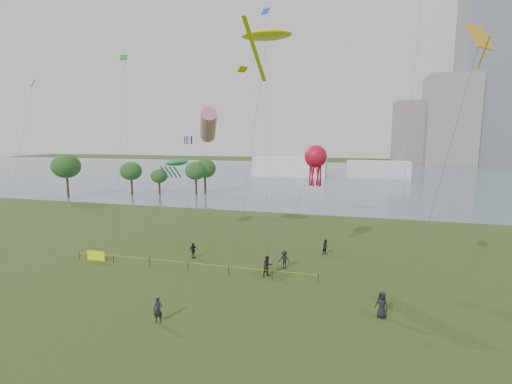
# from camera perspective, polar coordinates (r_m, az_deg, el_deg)

# --- Properties ---
(ground_plane) EXTENTS (400.00, 400.00, 0.00)m
(ground_plane) POSITION_cam_1_polar(r_m,az_deg,el_deg) (22.95, -7.11, -24.05)
(ground_plane) COLOR #243811
(lake) EXTENTS (400.00, 120.00, 0.08)m
(lake) POSITION_cam_1_polar(r_m,az_deg,el_deg) (118.72, 11.35, 2.46)
(lake) COLOR slate
(lake) RESTS_ON ground_plane
(tower) EXTENTS (24.00, 24.00, 120.00)m
(tower) POSITION_cam_1_polar(r_m,az_deg,el_deg) (199.45, 32.82, 21.10)
(tower) COLOR slate
(tower) RESTS_ON ground_plane
(building_mid) EXTENTS (20.00, 20.00, 38.00)m
(building_mid) POSITION_cam_1_polar(r_m,az_deg,el_deg) (184.04, 27.53, 9.71)
(building_mid) COLOR gray
(building_mid) RESTS_ON ground_plane
(building_low) EXTENTS (16.00, 18.00, 28.00)m
(building_low) POSITION_cam_1_polar(r_m,az_deg,el_deg) (187.46, 22.81, 8.43)
(building_low) COLOR gray
(building_low) RESTS_ON ground_plane
(pavilion_left) EXTENTS (22.00, 8.00, 6.00)m
(pavilion_left) POSITION_cam_1_polar(r_m,az_deg,el_deg) (114.89, 5.23, 3.89)
(pavilion_left) COLOR white
(pavilion_left) RESTS_ON ground_plane
(pavilion_right) EXTENTS (18.00, 7.00, 5.00)m
(pavilion_right) POSITION_cam_1_polar(r_m,az_deg,el_deg) (116.44, 18.22, 3.31)
(pavilion_right) COLOR silver
(pavilion_right) RESTS_ON ground_plane
(trees) EXTENTS (29.91, 17.46, 8.76)m
(trees) POSITION_cam_1_polar(r_m,az_deg,el_deg) (80.77, -17.40, 3.34)
(trees) COLOR #351F18
(trees) RESTS_ON ground_plane
(fence) EXTENTS (24.07, 0.07, 1.05)m
(fence) POSITION_cam_1_polar(r_m,az_deg,el_deg) (38.49, -18.81, -9.73)
(fence) COLOR black
(fence) RESTS_ON ground_plane
(spectator_a) EXTENTS (1.15, 1.15, 1.88)m
(spectator_a) POSITION_cam_1_polar(r_m,az_deg,el_deg) (33.48, 1.79, -11.35)
(spectator_a) COLOR black
(spectator_a) RESTS_ON ground_plane
(spectator_b) EXTENTS (1.22, 0.83, 1.74)m
(spectator_b) POSITION_cam_1_polar(r_m,az_deg,el_deg) (35.45, 4.38, -10.34)
(spectator_b) COLOR black
(spectator_b) RESTS_ON ground_plane
(spectator_c) EXTENTS (0.84, 1.00, 1.60)m
(spectator_c) POSITION_cam_1_polar(r_m,az_deg,el_deg) (38.85, -9.66, -8.84)
(spectator_c) COLOR black
(spectator_c) RESTS_ON ground_plane
(spectator_d) EXTENTS (1.07, 0.97, 1.84)m
(spectator_d) POSITION_cam_1_polar(r_m,az_deg,el_deg) (27.91, 18.79, -16.07)
(spectator_d) COLOR black
(spectator_d) RESTS_ON ground_plane
(spectator_f) EXTENTS (0.70, 0.53, 1.73)m
(spectator_f) POSITION_cam_1_polar(r_m,az_deg,el_deg) (26.76, -14.84, -17.15)
(spectator_f) COLOR black
(spectator_f) RESTS_ON ground_plane
(spectator_g) EXTENTS (0.98, 1.00, 1.62)m
(spectator_g) POSITION_cam_1_polar(r_m,az_deg,el_deg) (40.06, 10.69, -8.31)
(spectator_g) COLOR black
(spectator_g) RESTS_ON ground_plane
(kite_stingray) EXTENTS (5.02, 10.04, 22.45)m
(kite_stingray) POSITION_cam_1_polar(r_m,az_deg,el_deg) (38.94, 1.57, 22.89)
(kite_stingray) COLOR #3F3F42
(kite_windsock) EXTENTS (4.86, 5.01, 15.39)m
(kite_windsock) POSITION_cam_1_polar(r_m,az_deg,el_deg) (40.56, -7.36, 10.16)
(kite_windsock) COLOR #3F3F42
(kite_creature) EXTENTS (3.32, 8.38, 9.71)m
(kite_creature) POSITION_cam_1_polar(r_m,az_deg,el_deg) (44.66, -12.12, 4.45)
(kite_creature) COLOR #3F3F42
(kite_octopus) EXTENTS (4.58, 6.11, 11.51)m
(kite_octopus) POSITION_cam_1_polar(r_m,az_deg,el_deg) (36.32, 9.16, 5.30)
(kite_octopus) COLOR #3F3F42
(kite_delta) EXTENTS (6.58, 11.91, 18.28)m
(kite_delta) POSITION_cam_1_polar(r_m,az_deg,el_deg) (23.68, 30.81, 18.13)
(kite_delta) COLOR #3F3F42
(small_kites) EXTENTS (44.23, 14.95, 8.51)m
(small_kites) POSITION_cam_1_polar(r_m,az_deg,el_deg) (38.29, -1.02, 24.38)
(small_kites) COLOR #198C2D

